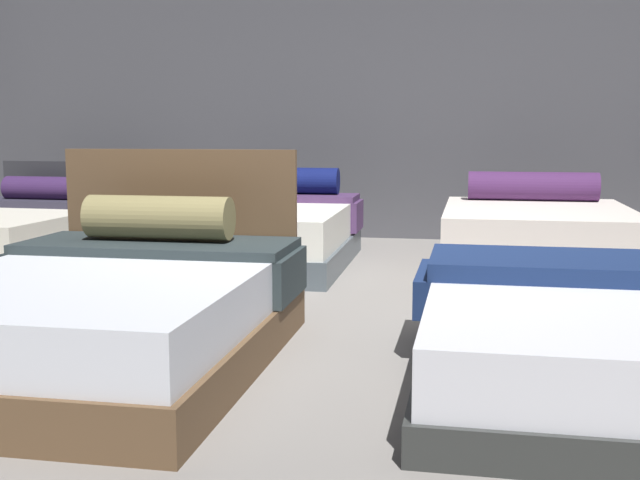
% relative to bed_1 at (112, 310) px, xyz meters
% --- Properties ---
extents(ground_plane, '(18.00, 18.00, 0.02)m').
position_rel_bed_1_xyz_m(ground_plane, '(1.13, 1.37, -0.28)').
color(ground_plane, gray).
extents(showroom_back_wall, '(18.00, 0.06, 3.50)m').
position_rel_bed_1_xyz_m(showroom_back_wall, '(1.13, 4.82, 1.48)').
color(showroom_back_wall, '#47474C').
rests_on(showroom_back_wall, ground_plane).
extents(bed_1, '(1.59, 2.14, 1.04)m').
position_rel_bed_1_xyz_m(bed_1, '(0.00, 0.00, 0.00)').
color(bed_1, brown).
rests_on(bed_1, ground_plane).
extents(bed_2, '(1.62, 1.96, 0.51)m').
position_rel_bed_1_xyz_m(bed_2, '(2.28, 0.04, -0.04)').
color(bed_2, '#2F312F').
rests_on(bed_2, ground_plane).
extents(bed_4, '(1.54, 2.02, 0.84)m').
position_rel_bed_1_xyz_m(bed_4, '(-2.40, 2.99, -0.03)').
color(bed_4, '#2F2F33').
rests_on(bed_4, ground_plane).
extents(bed_5, '(1.70, 2.05, 0.80)m').
position_rel_bed_1_xyz_m(bed_5, '(-0.09, 2.94, 0.01)').
color(bed_5, '#4A555D').
rests_on(bed_5, ground_plane).
extents(bed_6, '(1.53, 1.94, 0.79)m').
position_rel_bed_1_xyz_m(bed_6, '(2.28, 2.96, 0.01)').
color(bed_6, '#997251').
rests_on(bed_6, ground_plane).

